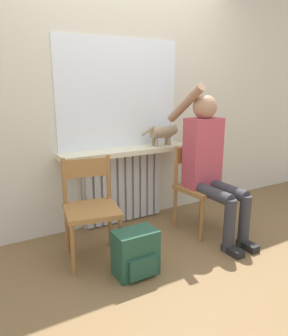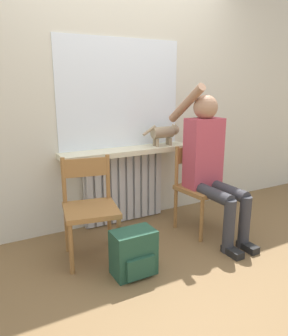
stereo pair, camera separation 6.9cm
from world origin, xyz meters
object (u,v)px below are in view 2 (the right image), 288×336
object	(u,v)px
chair_left	(90,207)
backpack	(134,253)
chair_right	(200,186)
person	(210,160)
cat	(165,132)

from	to	relation	value
chair_left	backpack	world-z (taller)	chair_left
chair_right	person	xyz separation A→B (m)	(0.00, -0.11, 0.29)
chair_left	cat	size ratio (longest dim) A/B	1.94
person	cat	distance (m)	0.60
chair_left	chair_right	size ratio (longest dim) A/B	1.00
chair_left	cat	xyz separation A→B (m)	(0.99, 0.43, 0.49)
chair_right	person	distance (m)	0.31
chair_left	chair_right	bearing A→B (deg)	11.01
chair_left	backpack	bearing A→B (deg)	-54.47
chair_left	person	world-z (taller)	person
person	cat	xyz separation A→B (m)	(-0.15, 0.54, 0.20)
chair_left	cat	world-z (taller)	cat
chair_right	person	size ratio (longest dim) A/B	0.59
cat	backpack	bearing A→B (deg)	-133.73
backpack	chair_right	bearing A→B (deg)	23.54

